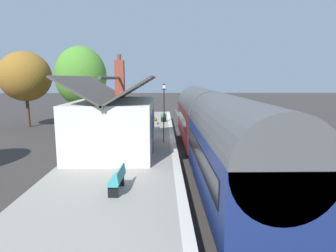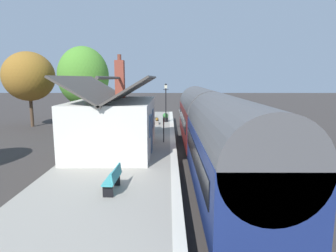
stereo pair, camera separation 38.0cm
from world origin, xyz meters
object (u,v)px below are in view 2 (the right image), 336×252
bench_near_building (152,114)px  tree_far_left (83,76)px  planter_bench_right (157,121)px  bench_mid_platform (147,125)px  bench_by_lamp (113,179)px  train (211,129)px  lamp_post_platform (166,95)px  tree_behind_building (29,76)px  station_sign_board (164,123)px  planter_edge_near (138,113)px  bench_platform_end (150,119)px  planter_under_sign (165,117)px  station_building (115,123)px

bench_near_building → tree_far_left: 7.53m
planter_bench_right → bench_mid_platform: bearing=169.9°
bench_by_lamp → train: bearing=-36.4°
bench_by_lamp → lamp_post_platform: bearing=-6.0°
planter_bench_right → tree_behind_building: 14.46m
train → station_sign_board: train is taller
bench_by_lamp → planter_edge_near: bench_by_lamp is taller
tree_behind_building → planter_edge_near: bearing=-88.7°
bench_near_building → planter_edge_near: bearing=52.6°
bench_mid_platform → planter_edge_near: bench_mid_platform is taller
station_sign_board → tree_far_left: (9.09, 7.71, 3.05)m
bench_near_building → tree_behind_building: (0.90, 12.62, 3.76)m
bench_near_building → train: bearing=-162.8°
bench_near_building → bench_platform_end: bearing=179.9°
planter_under_sign → planter_edge_near: bearing=43.2°
lamp_post_platform → tree_far_left: 8.00m
tree_far_left → tree_behind_building: bearing=69.7°
planter_bench_right → station_sign_board: (-7.12, -0.73, 0.91)m
planter_under_sign → tree_far_left: (0.50, 7.73, 3.83)m
station_building → station_sign_board: size_ratio=4.76×
bench_platform_end → tree_far_left: bearing=69.8°
station_building → planter_bench_right: bearing=-12.2°
planter_under_sign → tree_behind_building: 14.77m
station_building → lamp_post_platform: station_building is taller
bench_by_lamp → bench_mid_platform: 11.95m
planter_edge_near → tree_behind_building: (-0.26, 11.10, 3.79)m
station_building → tree_far_left: tree_far_left is taller
tree_far_left → tree_behind_building: tree_far_left is taller
bench_platform_end → planter_bench_right: 0.76m
train → planter_bench_right: 10.28m
planter_under_sign → planter_bench_right: bearing=152.9°
station_building → bench_platform_end: bearing=-8.8°
station_building → planter_edge_near: size_ratio=8.72×
bench_platform_end → bench_mid_platform: size_ratio=1.01×
planter_edge_near → planter_bench_right: (-4.54, -2.14, -0.16)m
station_building → bench_mid_platform: (5.73, -1.38, -1.07)m
station_building → tree_behind_building: size_ratio=0.97×
planter_bench_right → lamp_post_platform: lamp_post_platform is taller
bench_by_lamp → tree_behind_building: 23.63m
bench_platform_end → bench_mid_platform: bearing=179.7°
station_sign_board → tree_far_left: size_ratio=0.20×
planter_edge_near → tree_far_left: tree_far_left is taller
bench_near_building → lamp_post_platform: lamp_post_platform is taller
station_sign_board → train: bearing=-133.4°
train → bench_mid_platform: bearing=33.9°
station_sign_board → planter_under_sign: bearing=-0.1°
planter_edge_near → planter_under_sign: 4.22m
bench_near_building → planter_bench_right: (-3.38, -0.62, -0.19)m
train → planter_under_sign: 11.46m
bench_by_lamp → bench_platform_end: (15.19, -0.33, 0.00)m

